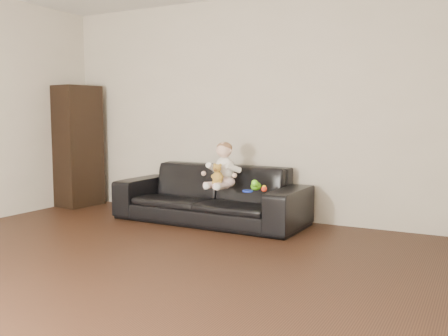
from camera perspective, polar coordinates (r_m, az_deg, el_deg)
The scene contains 10 objects.
floor at distance 3.90m, azimuth -15.99°, elevation -12.33°, with size 5.50×5.50×0.00m, color #321C11.
wall_back at distance 6.00m, azimuth 2.26°, elevation 6.83°, with size 5.00×5.00×0.00m, color beige.
sofa at distance 5.70m, azimuth -1.59°, elevation -3.00°, with size 2.20×0.86×0.64m, color black.
cabinet at distance 7.00m, azimuth -16.34°, elevation 2.41°, with size 0.40×0.55×1.61m, color black.
shelf_item at distance 6.97m, azimuth -16.31°, elevation 5.37°, with size 0.18×0.25×0.28m, color silver.
baby at distance 5.45m, azimuth -0.07°, elevation 0.01°, with size 0.38×0.46×0.50m.
teddy_bear at distance 5.31m, azimuth -0.75°, elevation -0.71°, with size 0.15×0.15×0.22m.
toy_green at distance 5.30m, azimuth 3.68°, elevation -2.08°, with size 0.11×0.13×0.09m, color #65DF1A.
toy_rattle at distance 5.21m, azimuth 4.62°, elevation -2.41°, with size 0.06×0.06×0.06m, color red.
toy_blue_disc at distance 5.21m, azimuth 2.73°, elevation -2.65°, with size 0.11×0.11×0.02m, color #1B34D8.
Camera 1 is at (2.59, -2.66, 1.21)m, focal length 40.00 mm.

